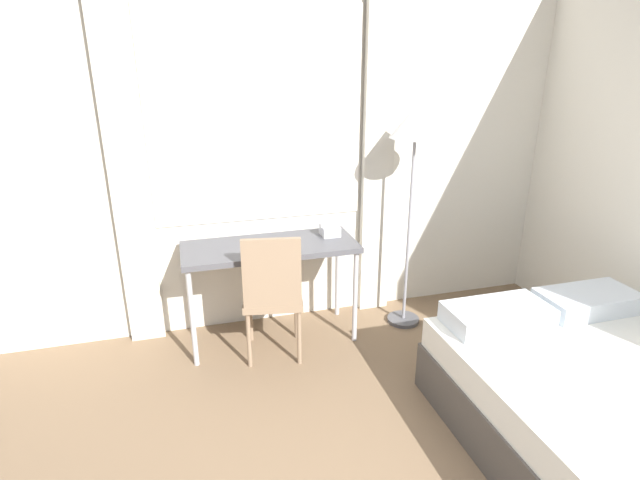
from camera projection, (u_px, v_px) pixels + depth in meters
The scene contains 7 objects.
wall_back_with_window at pixel (289, 150), 3.67m from camera, with size 5.21×0.13×2.70m.
desk at pixel (270, 254), 3.55m from camera, with size 1.23×0.50×0.75m.
desk_chair at pixel (272, 291), 3.36m from camera, with size 0.46×0.46×0.93m.
bed at pixel (636, 428), 2.50m from camera, with size 1.47×1.94×0.61m.
standing_lamp at pixel (415, 137), 3.50m from camera, with size 0.37×0.37×1.70m.
telephone at pixel (330, 230), 3.69m from camera, with size 0.15×0.14×0.10m.
book at pixel (275, 245), 3.48m from camera, with size 0.29×0.23×0.02m.
Camera 1 is at (-0.83, -0.79, 2.00)m, focal length 28.00 mm.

